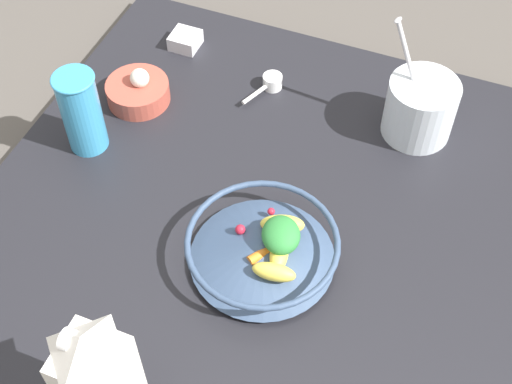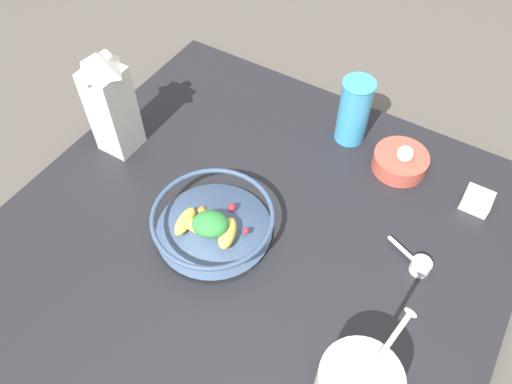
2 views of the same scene
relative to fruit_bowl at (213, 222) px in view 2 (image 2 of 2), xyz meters
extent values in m
plane|color=#4C4742|center=(-0.07, -0.02, -0.07)|extent=(6.00, 6.00, 0.00)
cube|color=black|center=(-0.07, -0.02, -0.06)|extent=(0.96, 0.96, 0.04)
cylinder|color=#384C6B|center=(0.00, 0.00, -0.03)|extent=(0.13, 0.13, 0.01)
cone|color=#384C6B|center=(0.00, 0.00, 0.00)|extent=(0.23, 0.23, 0.04)
torus|color=#384C6B|center=(0.00, 0.00, 0.02)|extent=(0.24, 0.24, 0.01)
ellipsoid|color=#EFD64C|center=(0.01, 0.03, 0.01)|extent=(0.07, 0.04, 0.03)
ellipsoid|color=#EFD64C|center=(-0.04, 0.01, 0.01)|extent=(0.05, 0.08, 0.03)
ellipsoid|color=#EFD64C|center=(0.04, 0.03, 0.01)|extent=(0.04, 0.07, 0.03)
cylinder|color=orange|center=(0.02, 0.00, 0.01)|extent=(0.04, 0.03, 0.02)
sphere|color=red|center=(-0.03, 0.00, 0.01)|extent=(0.02, 0.02, 0.02)
sphere|color=red|center=(-0.01, -0.05, 0.01)|extent=(0.02, 0.02, 0.02)
sphere|color=red|center=(-0.06, -0.01, 0.00)|extent=(0.01, 0.01, 0.01)
ellipsoid|color=#2D7F38|center=(-0.01, 0.02, 0.03)|extent=(0.09, 0.08, 0.04)
cube|color=silver|center=(0.32, -0.09, 0.07)|extent=(0.08, 0.08, 0.21)
pyramid|color=silver|center=(0.32, -0.09, 0.19)|extent=(0.08, 0.08, 0.04)
cylinder|color=white|center=(0.32, -0.11, 0.19)|extent=(0.03, 0.01, 0.03)
cylinder|color=white|center=(-0.37, 0.15, 0.07)|extent=(0.11, 0.11, 0.02)
cylinder|color=silver|center=(-0.38, 0.12, 0.10)|extent=(0.03, 0.08, 0.16)
ellipsoid|color=silver|center=(-0.38, 0.08, 0.18)|extent=(0.02, 0.02, 0.01)
cylinder|color=#3893C6|center=(-0.12, -0.38, 0.04)|extent=(0.07, 0.07, 0.16)
torus|color=#3893C6|center=(-0.12, -0.38, 0.12)|extent=(0.07, 0.07, 0.01)
cube|color=silver|center=(-0.42, -0.34, -0.02)|extent=(0.06, 0.06, 0.03)
cube|color=brown|center=(-0.42, -0.34, -0.03)|extent=(0.05, 0.05, 0.02)
cylinder|color=white|center=(-0.38, -0.13, -0.02)|extent=(0.04, 0.04, 0.03)
cylinder|color=white|center=(-0.33, -0.15, -0.02)|extent=(0.06, 0.03, 0.01)
cylinder|color=#B24C3D|center=(-0.25, -0.35, -0.02)|extent=(0.12, 0.12, 0.04)
sphere|color=silver|center=(-0.26, -0.35, 0.02)|extent=(0.04, 0.04, 0.04)
camera|label=1|loc=(0.57, 0.22, 0.92)|focal=50.00mm
camera|label=2|loc=(-0.36, 0.43, 0.79)|focal=35.00mm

